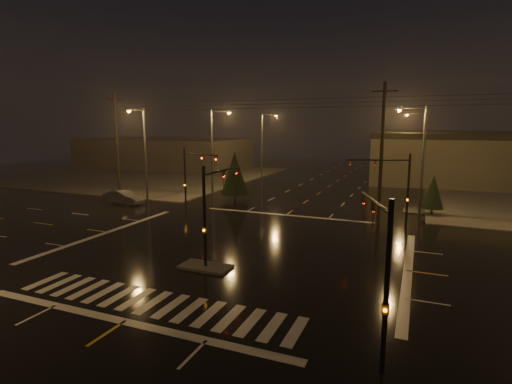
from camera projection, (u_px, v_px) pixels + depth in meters
ground at (235, 249)px, 27.04m from camera, size 140.00×140.00×0.00m
sidewalk_nw at (148, 175)px, 65.65m from camera, size 36.00×36.00×0.12m
median_island at (206, 267)px, 23.39m from camera, size 3.00×1.60×0.15m
crosswalk at (153, 302)px, 18.84m from camera, size 15.00×2.60×0.01m
stop_bar_near at (124, 321)px, 17.02m from camera, size 16.00×0.50×0.01m
stop_bar_far at (286, 215)px, 37.07m from camera, size 16.00×0.50×0.01m
commercial_block at (165, 153)px, 78.01m from camera, size 30.00×18.00×5.60m
signal_mast_median at (212, 202)px, 23.62m from camera, size 0.25×4.59×6.00m
signal_mast_ne at (395, 181)px, 32.08m from camera, size 4.84×1.86×6.00m
signal_mast_nw at (191, 171)px, 39.22m from camera, size 4.84×1.86×6.00m
signal_mast_se at (381, 260)px, 13.69m from camera, size 1.55×3.87×6.00m
streetlight_1 at (214, 146)px, 46.69m from camera, size 2.77×0.32×10.00m
streetlight_2 at (264, 141)px, 61.27m from camera, size 2.77×0.32×10.00m
streetlight_3 at (420, 152)px, 36.46m from camera, size 2.77×0.32×10.00m
streetlight_4 at (421, 143)px, 54.69m from camera, size 2.77×0.32×10.00m
streetlight_5 at (143, 148)px, 42.28m from camera, size 0.32×2.77×10.00m
utility_pole_0 at (117, 143)px, 47.05m from camera, size 2.20×0.32×12.00m
utility_pole_1 at (382, 149)px, 35.78m from camera, size 2.20×0.32×12.00m
conifer_0 at (433, 192)px, 36.51m from camera, size 1.96×1.96×3.77m
conifer_3 at (235, 173)px, 43.76m from camera, size 3.02×3.02×5.42m
car_crossing at (123, 197)px, 42.07m from camera, size 4.56×1.79×1.48m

